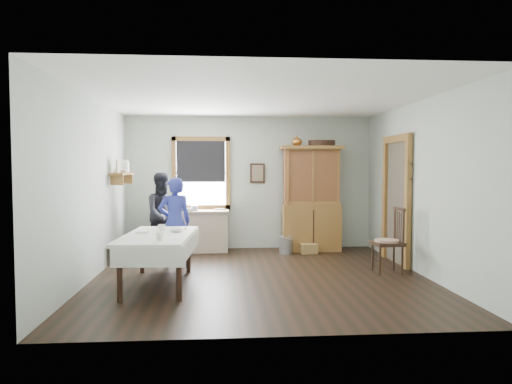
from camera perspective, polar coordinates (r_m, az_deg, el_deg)
room at (r=6.88m, az=0.52°, el=0.49°), size 5.01×5.01×2.70m
window at (r=9.32m, az=-6.89°, el=2.80°), size 1.18×0.07×1.48m
doorway at (r=8.29m, az=17.19°, el=-0.52°), size 0.09×1.14×2.22m
wall_shelf at (r=8.58m, az=-16.36°, el=2.35°), size 0.24×1.00×0.44m
framed_picture at (r=9.34m, az=0.19°, el=2.38°), size 0.30×0.04×0.40m
rug_beater at (r=7.76m, az=18.69°, el=3.35°), size 0.01×0.27×0.27m
work_counter at (r=9.14m, az=-7.95°, el=-4.84°), size 1.44×0.56×0.82m
china_hutch at (r=9.20m, az=6.90°, el=-0.80°), size 1.25×0.62×2.09m
dining_table at (r=6.63m, az=-12.11°, el=-8.29°), size 1.06×1.86×0.72m
spindle_chair at (r=7.52m, az=16.10°, el=-5.79°), size 0.50×0.50×1.04m
pail at (r=8.91m, az=3.73°, el=-6.75°), size 0.29×0.29×0.29m
wicker_basket at (r=8.96m, az=6.60°, el=-7.05°), size 0.33×0.25×0.18m
woman_blue at (r=7.75m, az=-10.13°, el=-4.14°), size 0.58×0.45×1.39m
figure_dark at (r=8.81m, az=-11.44°, el=-3.09°), size 0.87×0.80×1.45m
table_cup_a at (r=6.97m, az=-11.71°, el=-4.34°), size 0.15×0.15×0.09m
table_cup_b at (r=6.01m, az=-11.96°, el=-5.49°), size 0.13×0.13×0.10m
table_bowl at (r=6.77m, az=-9.91°, el=-4.69°), size 0.27×0.27×0.06m
counter_book at (r=9.15m, az=-5.19°, el=-2.16°), size 0.16×0.22×0.02m
counter_bowl at (r=8.98m, az=-8.43°, el=-2.17°), size 0.22×0.22×0.06m
shelf_bowl at (r=8.59m, az=-16.34°, el=2.51°), size 0.22×0.22×0.05m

